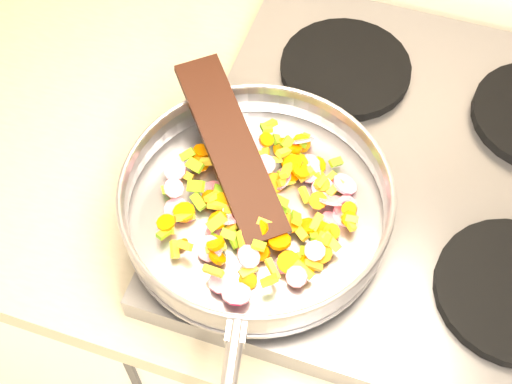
% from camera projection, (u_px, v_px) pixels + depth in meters
% --- Properties ---
extents(cooktop, '(0.60, 0.60, 0.04)m').
position_uv_depth(cooktop, '(417.00, 180.00, 0.96)').
color(cooktop, '#939399').
rests_on(cooktop, counter_top).
extents(grate_fl, '(0.19, 0.19, 0.02)m').
position_uv_depth(grate_fl, '(289.00, 226.00, 0.89)').
color(grate_fl, black).
rests_on(grate_fl, cooktop).
extents(grate_bl, '(0.19, 0.19, 0.02)m').
position_uv_depth(grate_bl, '(345.00, 68.00, 1.04)').
color(grate_bl, black).
rests_on(grate_bl, cooktop).
extents(saute_pan, '(0.37, 0.54, 0.06)m').
position_uv_depth(saute_pan, '(256.00, 202.00, 0.87)').
color(saute_pan, '#9E9EA5').
rests_on(saute_pan, grate_fl).
extents(vegetable_heap, '(0.26, 0.27, 0.04)m').
position_uv_depth(vegetable_heap, '(263.00, 204.00, 0.88)').
color(vegetable_heap, '#D46100').
rests_on(vegetable_heap, saute_pan).
extents(wooden_spatula, '(0.21, 0.23, 0.07)m').
position_uv_depth(wooden_spatula, '(231.00, 147.00, 0.88)').
color(wooden_spatula, black).
rests_on(wooden_spatula, saute_pan).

